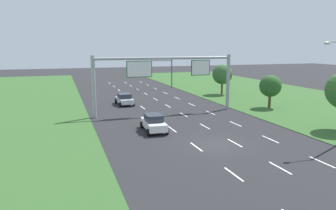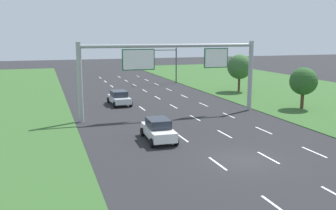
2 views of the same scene
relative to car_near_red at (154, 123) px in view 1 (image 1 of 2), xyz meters
The scene contains 11 objects.
ground_plane 7.00m from the car_near_red, 58.25° to the right, with size 200.00×200.00×0.00m, color #262628.
grass_verge_right 25.01m from the car_near_red, ahead, with size 24.00×120.00×0.06m, color #335B28.
lane_dashes_inner_left 9.32m from the car_near_red, 78.15° to the left, with size 0.14×68.40×0.01m.
lane_dashes_inner_right 10.61m from the car_near_red, 59.25° to the left, with size 0.14×68.40×0.01m.
lane_dashes_slip 12.75m from the car_near_red, 45.58° to the left, with size 0.14×68.40×0.01m.
car_near_red is the anchor object (origin of this frame).
car_lead_silver 14.93m from the car_near_red, 89.81° to the left, with size 2.16×4.21×1.54m.
sign_gantry 9.49m from the car_near_red, 64.23° to the left, with size 17.24×0.44×7.00m.
traffic_light_mast 32.51m from the car_near_red, 71.25° to the left, with size 4.76×0.49×5.60m.
roadside_tree_mid 18.89m from the car_near_red, 20.43° to the left, with size 2.83×2.83×4.32m.
roadside_tree_far 25.99m from the car_near_red, 48.10° to the left, with size 3.30×3.30×5.03m.
Camera 1 is at (-11.89, -23.37, 8.05)m, focal length 35.00 mm.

